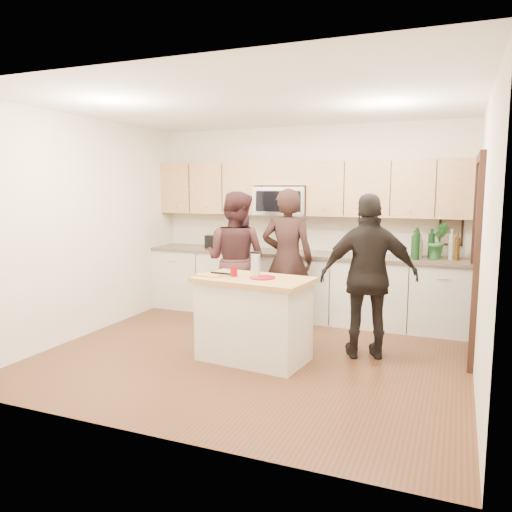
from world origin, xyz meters
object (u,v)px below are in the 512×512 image
at_px(woman_center, 236,260).
at_px(woman_right, 369,277).
at_px(island, 254,319).
at_px(toaster, 216,242).
at_px(woman_left, 287,260).

height_order(woman_center, woman_right, woman_center).
xyz_separation_m(island, woman_center, (-0.72, 1.13, 0.44)).
bearing_deg(woman_center, island, 127.95).
bearing_deg(woman_right, island, 7.89).
height_order(island, woman_center, woman_center).
distance_m(island, toaster, 2.36).
xyz_separation_m(island, woman_left, (-0.04, 1.23, 0.46)).
xyz_separation_m(woman_center, woman_right, (1.84, -0.58, -0.00)).
bearing_deg(toaster, woman_left, -24.53).
relative_size(toaster, woman_center, 0.16).
bearing_deg(woman_left, toaster, -32.79).
height_order(toaster, woman_right, woman_right).
relative_size(island, woman_left, 0.69).
distance_m(woman_center, woman_right, 1.93).
height_order(woman_left, woman_right, woman_left).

